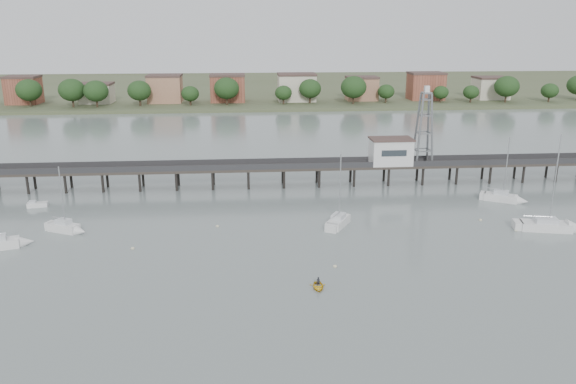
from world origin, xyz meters
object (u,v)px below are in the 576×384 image
object	(u,v)px
sailboat_d	(557,227)
sailboat_b	(69,228)
white_tender	(37,205)
lattice_tower	(424,129)
sailboat_c	(341,220)
sailboat_e	(507,198)
yellow_dinghy	(318,288)
sailboat_a	(6,243)
pier	(266,168)

from	to	relation	value
sailboat_d	sailboat_b	distance (m)	75.86
sailboat_d	sailboat_b	world-z (taller)	sailboat_d
white_tender	sailboat_b	bearing A→B (deg)	-65.64
lattice_tower	white_tender	xyz separation A→B (m)	(-72.40, -10.13, -10.70)
sailboat_d	white_tender	bearing A→B (deg)	-179.81
sailboat_d	sailboat_c	distance (m)	33.60
lattice_tower	sailboat_b	distance (m)	68.17
sailboat_e	yellow_dinghy	xyz separation A→B (m)	(-38.84, -31.91, -0.65)
lattice_tower	sailboat_e	world-z (taller)	lattice_tower
sailboat_a	white_tender	bearing A→B (deg)	79.35
sailboat_d	white_tender	xyz separation A→B (m)	(-85.01, 18.97, -0.22)
sailboat_c	sailboat_a	xyz separation A→B (m)	(-49.69, -6.02, -0.00)
pier	lattice_tower	distance (m)	32.34
sailboat_d	sailboat_e	world-z (taller)	sailboat_d
sailboat_a	sailboat_d	bearing A→B (deg)	-17.13
lattice_tower	sailboat_d	world-z (taller)	lattice_tower
yellow_dinghy	white_tender	bearing A→B (deg)	144.46
sailboat_c	pier	bearing A→B (deg)	55.58
sailboat_c	sailboat_e	distance (m)	33.46
sailboat_a	yellow_dinghy	world-z (taller)	sailboat_a
pier	lattice_tower	world-z (taller)	lattice_tower
sailboat_e	yellow_dinghy	distance (m)	50.27
lattice_tower	white_tender	bearing A→B (deg)	-172.04
white_tender	yellow_dinghy	size ratio (longest dim) A/B	1.30
sailboat_c	white_tender	distance (m)	53.56
sailboat_e	yellow_dinghy	size ratio (longest dim) A/B	4.54
lattice_tower	sailboat_b	world-z (taller)	lattice_tower
lattice_tower	sailboat_b	size ratio (longest dim) A/B	1.42
sailboat_a	white_tender	size ratio (longest dim) A/B	3.63
white_tender	yellow_dinghy	bearing A→B (deg)	-48.59
pier	sailboat_b	size ratio (longest dim) A/B	13.74
pier	sailboat_e	world-z (taller)	sailboat_e
yellow_dinghy	sailboat_a	bearing A→B (deg)	161.70
sailboat_a	lattice_tower	bearing A→B (deg)	5.39
sailboat_b	white_tender	world-z (taller)	sailboat_b
sailboat_a	sailboat_e	bearing A→B (deg)	-6.70
sailboat_e	sailboat_b	bearing A→B (deg)	-141.66
sailboat_d	sailboat_b	xyz separation A→B (m)	(-75.67, 5.41, 0.03)
pier	sailboat_a	world-z (taller)	sailboat_a
pier	yellow_dinghy	distance (m)	46.29
sailboat_c	yellow_dinghy	bearing A→B (deg)	-166.19
sailboat_b	sailboat_c	distance (m)	42.58
lattice_tower	sailboat_e	bearing A→B (deg)	-50.24
sailboat_e	white_tender	size ratio (longest dim) A/B	3.51
sailboat_c	white_tender	xyz separation A→B (m)	(-51.92, 13.17, -0.24)
sailboat_e	lattice_tower	bearing A→B (deg)	160.73
sailboat_c	sailboat_a	size ratio (longest dim) A/B	0.96
pier	white_tender	distance (m)	42.28
sailboat_d	sailboat_b	bearing A→B (deg)	-171.32
pier	lattice_tower	xyz separation A→B (m)	(31.50, 0.00, 7.31)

